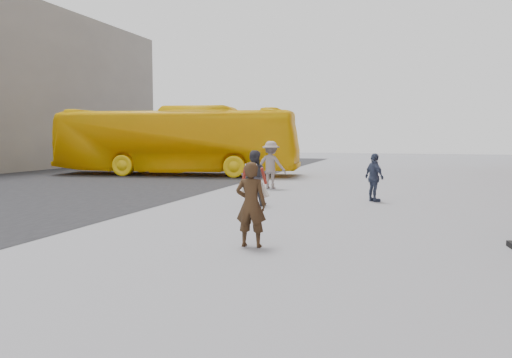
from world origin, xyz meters
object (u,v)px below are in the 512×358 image
(woman, at_px, (251,203))
(bus, at_px, (177,141))
(pedestrian_c, at_px, (374,177))
(pedestrian_b, at_px, (271,165))
(pedestrian_a, at_px, (254,178))

(woman, bearing_deg, bus, -62.83)
(bus, xyz_separation_m, pedestrian_c, (10.65, -7.89, -1.01))
(pedestrian_b, distance_m, pedestrian_c, 4.92)
(bus, height_order, pedestrian_b, bus)
(woman, xyz_separation_m, pedestrian_b, (-2.39, 9.87, 0.11))
(pedestrian_c, bearing_deg, bus, 14.82)
(bus, distance_m, pedestrian_b, 8.39)
(woman, height_order, pedestrian_c, woman)
(pedestrian_a, height_order, pedestrian_b, pedestrian_b)
(woman, xyz_separation_m, pedestrian_a, (-1.62, 5.25, 0.00))
(pedestrian_b, bearing_deg, bus, -35.14)
(woman, height_order, pedestrian_a, pedestrian_a)
(woman, bearing_deg, pedestrian_c, -107.00)
(pedestrian_a, relative_size, pedestrian_b, 0.88)
(pedestrian_b, bearing_deg, pedestrian_a, 102.68)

